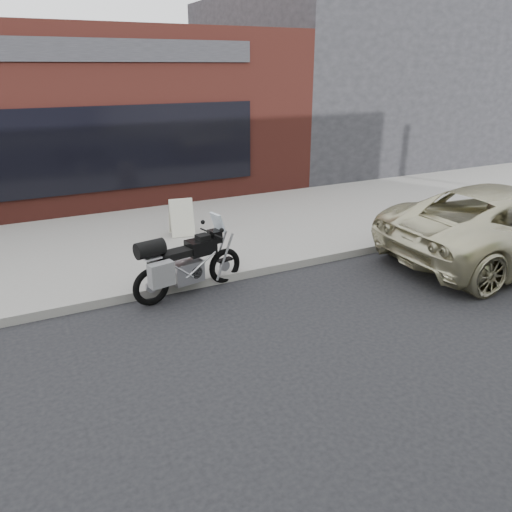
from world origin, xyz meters
The scene contains 7 objects.
ground centered at (0.00, 0.00, 0.00)m, with size 120.00×120.00×0.00m, color black.
near_sidewalk centered at (0.00, 7.00, 0.07)m, with size 44.00×6.00×0.15m, color gray.
storefront centered at (-2.00, 13.98, 2.25)m, with size 14.00×10.07×4.50m.
neighbour_building centered at (10.00, 14.00, 3.00)m, with size 10.00×10.00×6.00m, color #252529.
motorcycle centered at (-0.73, 3.85, 0.56)m, with size 2.02×0.91×1.29m.
minivan centered at (5.48, 2.60, 0.72)m, with size 2.40×5.21×1.45m, color beige.
sandwich_sign centered at (0.15, 6.49, 0.55)m, with size 0.56×0.52×0.79m.
Camera 1 is at (-3.06, -3.39, 3.58)m, focal length 35.00 mm.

